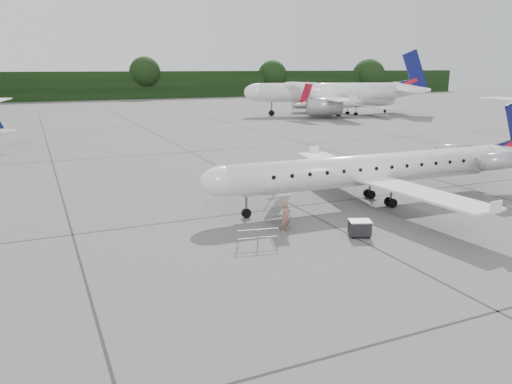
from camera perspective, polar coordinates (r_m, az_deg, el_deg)
name	(u,v)px	position (r m, az deg, el deg)	size (l,w,h in m)	color
ground	(407,227)	(31.03, 16.83, -3.90)	(320.00, 320.00, 0.00)	#5B5B58
treeline	(103,86)	(153.44, -17.14, 11.54)	(260.00, 4.00, 8.00)	black
main_regional_jet	(371,155)	(34.94, 12.97, 4.18)	(27.01, 19.44, 6.92)	white
airstair	(277,208)	(29.80, 2.41, -1.84)	(0.85, 2.23, 2.17)	white
passenger	(286,217)	(28.76, 3.44, -2.88)	(0.64, 0.42, 1.76)	#8C5F4C
safety_railing	(258,239)	(26.31, 0.20, -5.36)	(2.20, 0.08, 1.00)	gray
baggage_cart	(360,228)	(28.60, 11.77, -4.06)	(1.15, 0.93, 0.99)	black
bg_narrowbody	(327,83)	(100.08, 8.15, 12.24)	(34.71, 24.99, 12.46)	white
bg_regional_right	(356,98)	(102.50, 11.33, 10.51)	(25.21, 18.15, 6.61)	white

